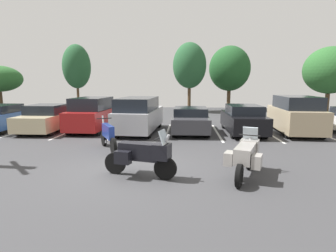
{
  "coord_description": "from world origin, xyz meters",
  "views": [
    {
      "loc": [
        1.69,
        -8.07,
        2.67
      ],
      "look_at": [
        1.03,
        1.98,
        1.07
      ],
      "focal_mm": 29.08,
      "sensor_mm": 36.0,
      "label": 1
    }
  ],
  "objects_px": {
    "motorcycle_touring": "(142,155)",
    "motorcycle_third": "(108,136)",
    "car_red": "(93,114)",
    "car_blue": "(2,117)",
    "car_silver": "(139,115)",
    "car_black": "(243,119)",
    "motorcycle_second": "(246,155)",
    "car_champagne": "(48,118)",
    "car_tan": "(295,115)",
    "car_charcoal": "(190,120)"
  },
  "relations": [
    {
      "from": "motorcycle_third",
      "to": "car_silver",
      "type": "bearing_deg",
      "value": 82.07
    },
    {
      "from": "motorcycle_touring",
      "to": "car_black",
      "type": "relative_size",
      "value": 0.49
    },
    {
      "from": "motorcycle_second",
      "to": "car_charcoal",
      "type": "xyz_separation_m",
      "value": [
        -1.48,
        7.03,
        0.05
      ]
    },
    {
      "from": "motorcycle_second",
      "to": "car_tan",
      "type": "distance_m",
      "value": 8.22
    },
    {
      "from": "car_blue",
      "to": "car_silver",
      "type": "distance_m",
      "value": 7.94
    },
    {
      "from": "motorcycle_second",
      "to": "car_red",
      "type": "relative_size",
      "value": 0.5
    },
    {
      "from": "motorcycle_second",
      "to": "car_silver",
      "type": "distance_m",
      "value": 8.08
    },
    {
      "from": "motorcycle_third",
      "to": "car_champagne",
      "type": "relative_size",
      "value": 0.47
    },
    {
      "from": "motorcycle_second",
      "to": "motorcycle_third",
      "type": "xyz_separation_m",
      "value": [
        -4.83,
        2.81,
        -0.05
      ]
    },
    {
      "from": "car_champagne",
      "to": "car_tan",
      "type": "height_order",
      "value": "car_tan"
    },
    {
      "from": "car_black",
      "to": "car_champagne",
      "type": "bearing_deg",
      "value": 179.96
    },
    {
      "from": "car_charcoal",
      "to": "car_tan",
      "type": "bearing_deg",
      "value": 0.83
    },
    {
      "from": "motorcycle_touring",
      "to": "motorcycle_second",
      "type": "bearing_deg",
      "value": 5.09
    },
    {
      "from": "car_red",
      "to": "car_tan",
      "type": "xyz_separation_m",
      "value": [
        11.05,
        -0.11,
        0.07
      ]
    },
    {
      "from": "motorcycle_third",
      "to": "car_black",
      "type": "distance_m",
      "value": 7.42
    },
    {
      "from": "motorcycle_touring",
      "to": "motorcycle_third",
      "type": "distance_m",
      "value": 3.6
    },
    {
      "from": "motorcycle_touring",
      "to": "car_red",
      "type": "bearing_deg",
      "value": 118.05
    },
    {
      "from": "car_red",
      "to": "car_black",
      "type": "distance_m",
      "value": 8.28
    },
    {
      "from": "car_black",
      "to": "car_tan",
      "type": "bearing_deg",
      "value": 3.35
    },
    {
      "from": "car_red",
      "to": "car_silver",
      "type": "distance_m",
      "value": 2.71
    },
    {
      "from": "motorcycle_second",
      "to": "car_charcoal",
      "type": "distance_m",
      "value": 7.18
    },
    {
      "from": "motorcycle_third",
      "to": "car_red",
      "type": "bearing_deg",
      "value": 115.63
    },
    {
      "from": "car_champagne",
      "to": "car_tan",
      "type": "bearing_deg",
      "value": 0.65
    },
    {
      "from": "motorcycle_third",
      "to": "car_red",
      "type": "distance_m",
      "value": 4.91
    },
    {
      "from": "car_red",
      "to": "car_charcoal",
      "type": "bearing_deg",
      "value": -2.01
    },
    {
      "from": "motorcycle_second",
      "to": "car_champagne",
      "type": "xyz_separation_m",
      "value": [
        -9.43,
        6.96,
        0.07
      ]
    },
    {
      "from": "car_blue",
      "to": "car_red",
      "type": "distance_m",
      "value": 5.25
    },
    {
      "from": "motorcycle_third",
      "to": "car_charcoal",
      "type": "distance_m",
      "value": 5.39
    },
    {
      "from": "car_blue",
      "to": "car_silver",
      "type": "height_order",
      "value": "car_silver"
    },
    {
      "from": "motorcycle_third",
      "to": "car_black",
      "type": "height_order",
      "value": "car_black"
    },
    {
      "from": "car_black",
      "to": "car_tan",
      "type": "relative_size",
      "value": 0.97
    },
    {
      "from": "motorcycle_touring",
      "to": "car_champagne",
      "type": "bearing_deg",
      "value": 131.89
    },
    {
      "from": "car_tan",
      "to": "motorcycle_second",
      "type": "bearing_deg",
      "value": -119.97
    },
    {
      "from": "car_red",
      "to": "car_blue",
      "type": "bearing_deg",
      "value": -178.05
    },
    {
      "from": "car_silver",
      "to": "car_red",
      "type": "bearing_deg",
      "value": 172.3
    },
    {
      "from": "car_silver",
      "to": "car_black",
      "type": "bearing_deg",
      "value": 0.92
    },
    {
      "from": "motorcycle_touring",
      "to": "car_silver",
      "type": "relative_size",
      "value": 0.44
    },
    {
      "from": "car_red",
      "to": "car_silver",
      "type": "bearing_deg",
      "value": -7.7
    },
    {
      "from": "car_champagne",
      "to": "car_silver",
      "type": "bearing_deg",
      "value": -1.09
    },
    {
      "from": "car_tan",
      "to": "car_silver",
      "type": "bearing_deg",
      "value": -178.27
    },
    {
      "from": "motorcycle_touring",
      "to": "motorcycle_second",
      "type": "relative_size",
      "value": 0.99
    },
    {
      "from": "car_champagne",
      "to": "car_black",
      "type": "relative_size",
      "value": 1.0
    },
    {
      "from": "motorcycle_second",
      "to": "car_silver",
      "type": "bearing_deg",
      "value": 121.86
    },
    {
      "from": "car_tan",
      "to": "car_red",
      "type": "bearing_deg",
      "value": 179.43
    },
    {
      "from": "car_champagne",
      "to": "car_silver",
      "type": "xyz_separation_m",
      "value": [
        5.17,
        -0.1,
        0.25
      ]
    },
    {
      "from": "motorcycle_third",
      "to": "car_charcoal",
      "type": "relative_size",
      "value": 0.49
    },
    {
      "from": "motorcycle_touring",
      "to": "car_silver",
      "type": "distance_m",
      "value": 7.25
    },
    {
      "from": "car_red",
      "to": "car_tan",
      "type": "bearing_deg",
      "value": -0.57
    },
    {
      "from": "motorcycle_touring",
      "to": "car_red",
      "type": "relative_size",
      "value": 0.49
    },
    {
      "from": "car_red",
      "to": "motorcycle_touring",
      "type": "bearing_deg",
      "value": -61.95
    }
  ]
}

